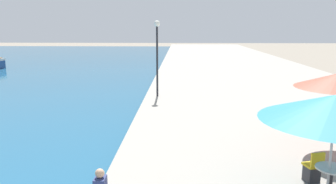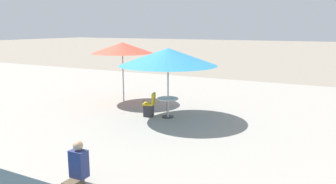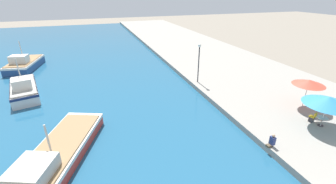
# 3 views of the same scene
# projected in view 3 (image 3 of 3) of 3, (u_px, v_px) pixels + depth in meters

# --- Properties ---
(quay_promenade) EXTENTS (16.00, 90.00, 0.55)m
(quay_promenade) POSITION_uv_depth(u_px,v_px,m) (195.00, 49.00, 43.02)
(quay_promenade) COLOR gray
(quay_promenade) RESTS_ON ground_plane
(fishing_boat_near) EXTENTS (6.90, 11.20, 3.21)m
(fishing_boat_near) POSITION_uv_depth(u_px,v_px,m) (52.00, 161.00, 14.22)
(fishing_boat_near) COLOR red
(fishing_boat_near) RESTS_ON water_basin
(fishing_boat_mid) EXTENTS (4.06, 7.52, 4.08)m
(fishing_boat_mid) POSITION_uv_depth(u_px,v_px,m) (24.00, 89.00, 24.24)
(fishing_boat_mid) COLOR silver
(fishing_boat_mid) RESTS_ON water_basin
(fishing_boat_far) EXTENTS (4.40, 7.58, 4.06)m
(fishing_boat_far) POSITION_uv_depth(u_px,v_px,m) (24.00, 64.00, 32.59)
(fishing_boat_far) COLOR navy
(fishing_boat_far) RESTS_ON water_basin
(cafe_umbrella_pink) EXTENTS (3.60, 3.60, 2.61)m
(cafe_umbrella_pink) POSITION_uv_depth(u_px,v_px,m) (328.00, 101.00, 17.12)
(cafe_umbrella_pink) COLOR #B7B7B7
(cafe_umbrella_pink) RESTS_ON quay_promenade
(cafe_umbrella_white) EXTENTS (2.77, 2.77, 2.70)m
(cafe_umbrella_white) POSITION_uv_depth(u_px,v_px,m) (309.00, 82.00, 20.13)
(cafe_umbrella_white) COLOR #B7B7B7
(cafe_umbrella_white) RESTS_ON quay_promenade
(cafe_table) EXTENTS (0.80, 0.80, 0.74)m
(cafe_table) POSITION_uv_depth(u_px,v_px,m) (322.00, 120.00, 17.93)
(cafe_table) COLOR #333338
(cafe_table) RESTS_ON quay_promenade
(cafe_chair_left) EXTENTS (0.50, 0.52, 0.91)m
(cafe_chair_left) POSITION_uv_depth(u_px,v_px,m) (312.00, 118.00, 18.57)
(cafe_chair_left) COLOR #2D2D33
(cafe_chair_left) RESTS_ON quay_promenade
(person_at_quay) EXTENTS (0.53, 0.36, 0.98)m
(person_at_quay) POSITION_uv_depth(u_px,v_px,m) (272.00, 141.00, 15.58)
(person_at_quay) COLOR brown
(person_at_quay) RESTS_ON quay_promenade
(lamppost) EXTENTS (0.36, 0.36, 4.56)m
(lamppost) POSITION_uv_depth(u_px,v_px,m) (199.00, 57.00, 25.60)
(lamppost) COLOR #232328
(lamppost) RESTS_ON quay_promenade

